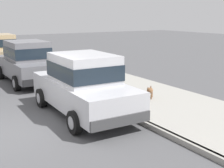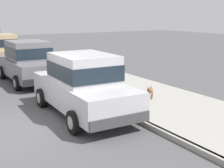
% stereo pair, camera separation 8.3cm
% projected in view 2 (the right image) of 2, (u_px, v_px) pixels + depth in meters
% --- Properties ---
extents(ground_plane, '(80.00, 80.00, 0.00)m').
position_uv_depth(ground_plane, '(17.00, 131.00, 8.28)').
color(ground_plane, '#4C4C4F').
extents(curb, '(0.16, 64.00, 0.14)m').
position_uv_depth(curb, '(116.00, 110.00, 9.89)').
color(curb, gray).
rests_on(curb, ground).
extents(sidewalk, '(3.60, 64.00, 0.14)m').
position_uv_depth(sidewalk, '(159.00, 101.00, 10.81)').
color(sidewalk, '#99968E').
rests_on(sidewalk, ground).
extents(car_silver_sedan, '(2.11, 4.64, 1.92)m').
position_uv_depth(car_silver_sedan, '(83.00, 84.00, 9.44)').
color(car_silver_sedan, '#BCBCC1').
rests_on(car_silver_sedan, ground).
extents(car_grey_sedan, '(2.05, 4.61, 1.92)m').
position_uv_depth(car_grey_sedan, '(28.00, 61.00, 14.02)').
color(car_grey_sedan, slate).
rests_on(car_grey_sedan, ground).
extents(car_tan_sedan, '(2.10, 4.63, 1.92)m').
position_uv_depth(car_tan_sedan, '(1.00, 49.00, 18.78)').
color(car_tan_sedan, tan).
rests_on(car_tan_sedan, ground).
extents(dog_brown, '(0.57, 0.57, 0.49)m').
position_uv_depth(dog_brown, '(150.00, 91.00, 10.84)').
color(dog_brown, brown).
rests_on(dog_brown, sidewalk).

